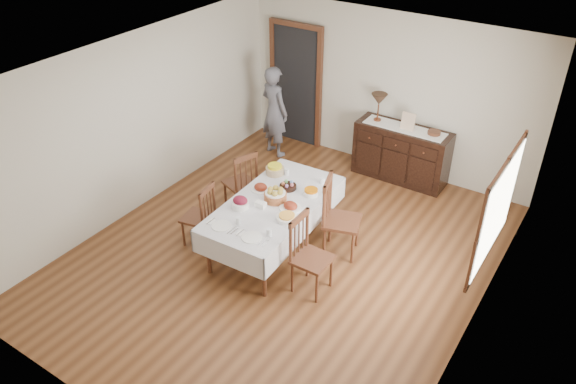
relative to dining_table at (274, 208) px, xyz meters
The scene contains 26 objects.
ground 0.68m from the dining_table, 21.26° to the right, with size 6.00×6.00×0.00m, color brown.
room_shell 1.06m from the dining_table, 78.11° to the left, with size 5.02×6.02×2.65m.
dining_table is the anchor object (origin of this frame).
chair_left_near 1.00m from the dining_table, 150.97° to the right, with size 0.45×0.45×0.93m.
chair_left_far 1.03m from the dining_table, 152.06° to the left, with size 0.53×0.53×0.99m.
chair_right_near 0.94m from the dining_table, 28.94° to the right, with size 0.43×0.43×1.04m.
chair_right_far 0.85m from the dining_table, 25.98° to the left, with size 0.59×0.59×1.13m.
sideboard 2.73m from the dining_table, 75.40° to the left, with size 1.51×0.55×0.91m.
person 2.71m from the dining_table, 124.11° to the left, with size 0.53×0.34×1.70m, color slate.
bread_basket 0.17m from the dining_table, 94.77° to the left, with size 0.30×0.30×0.19m.
egg_basket 0.41m from the dining_table, 93.92° to the left, with size 0.23×0.23×0.11m.
ham_platter_a 0.37m from the dining_table, 153.77° to the left, with size 0.26×0.26×0.11m.
ham_platter_b 0.29m from the dining_table, ahead, with size 0.29×0.29×0.11m.
beet_bowl 0.47m from the dining_table, 129.91° to the right, with size 0.23×0.23×0.17m.
carrot_bowl 0.54m from the dining_table, 52.64° to the left, with size 0.20×0.20×0.09m.
pineapple_bowl 0.75m from the dining_table, 122.95° to the left, with size 0.26×0.26×0.14m.
casserole_dish 0.45m from the dining_table, 32.74° to the right, with size 0.27×0.27×0.07m.
butter_dish 0.23m from the dining_table, 113.40° to the right, with size 0.14×0.10×0.07m.
setting_left 0.77m from the dining_table, 104.15° to the right, with size 0.42×0.31×0.10m.
setting_right 0.78m from the dining_table, 70.12° to the right, with size 0.42×0.31×0.10m.
glass_far_a 0.74m from the dining_table, 109.12° to the left, with size 0.06×0.06×0.10m.
glass_far_b 0.82m from the dining_table, 68.10° to the left, with size 0.07×0.07×0.09m.
runner 2.72m from the dining_table, 75.14° to the left, with size 1.30×0.35×0.01m.
table_lamp 2.72m from the dining_table, 85.42° to the left, with size 0.26×0.26×0.46m.
picture_frame 2.73m from the dining_table, 73.97° to the left, with size 0.22×0.08×0.28m.
deco_bowl 2.92m from the dining_table, 66.55° to the left, with size 0.20×0.20×0.06m.
Camera 1 is at (3.30, -4.94, 4.80)m, focal length 35.00 mm.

